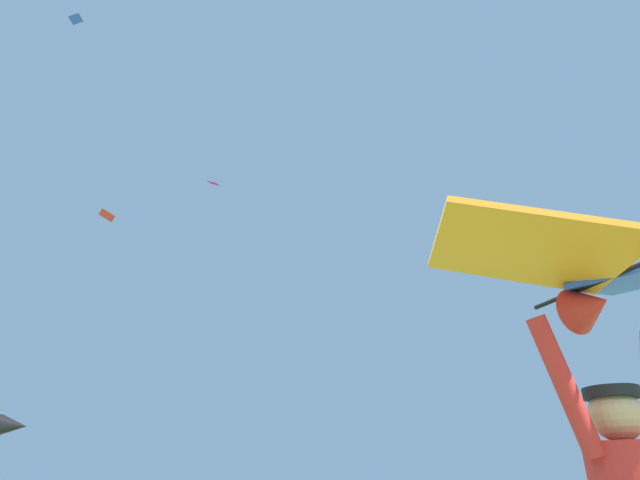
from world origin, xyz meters
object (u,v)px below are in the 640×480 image
Objects in this scene: held_stunt_kite at (597,273)px; distant_kite_red_overhead_distant at (108,215)px; distant_kite_magenta_high_right at (214,183)px; distant_kite_blue_high_left at (75,19)px; marker_flag at (7,439)px.

distant_kite_red_overhead_distant is (0.83, 17.62, 8.29)m from held_stunt_kite.
held_stunt_kite is at bearing -107.57° from distant_kite_magenta_high_right.
held_stunt_kite is 23.25m from distant_kite_blue_high_left.
held_stunt_kite is 2.41× the size of distant_kite_magenta_high_right.
marker_flag is at bearing -89.51° from distant_kite_blue_high_left.
held_stunt_kite is 5.88m from marker_flag.
distant_kite_blue_high_left is 0.26× the size of marker_flag.
distant_kite_red_overhead_distant is 8.23m from distant_kite_blue_high_left.
distant_kite_red_overhead_distant is (-7.66, -9.18, -8.74)m from distant_kite_magenta_high_right.
distant_kite_magenta_high_right is at bearing 43.87° from distant_kite_blue_high_left.
marker_flag is (-10.33, -21.23, -17.53)m from distant_kite_magenta_high_right.
distant_kite_blue_high_left is (-10.43, -10.02, -1.04)m from distant_kite_magenta_high_right.
distant_kite_magenta_high_right is 0.41× the size of marker_flag.
distant_kite_magenta_high_right is 1.58× the size of distant_kite_blue_high_left.
distant_kite_magenta_high_right is 14.81m from distant_kite_red_overhead_distant.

